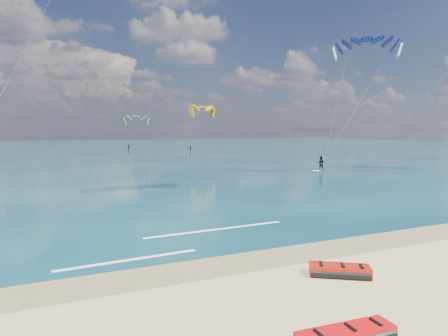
% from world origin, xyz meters
% --- Properties ---
extents(ground, '(320.00, 320.00, 0.00)m').
position_xyz_m(ground, '(0.00, 40.00, 0.00)').
color(ground, tan).
rests_on(ground, ground).
extents(wet_sand_strip, '(320.00, 2.40, 0.01)m').
position_xyz_m(wet_sand_strip, '(0.00, 3.00, 0.00)').
color(wet_sand_strip, brown).
rests_on(wet_sand_strip, ground).
extents(sea, '(320.00, 200.00, 0.04)m').
position_xyz_m(sea, '(0.00, 104.00, 0.02)').
color(sea, '#092632').
rests_on(sea, ground).
extents(packed_kite_mid, '(2.67, 2.36, 0.44)m').
position_xyz_m(packed_kite_mid, '(3.81, 0.16, 0.00)').
color(packed_kite_mid, '#B6180C').
rests_on(packed_kite_mid, ground).
extents(kitesurfer_far, '(8.56, 8.85, 17.30)m').
position_xyz_m(kitesurfer_far, '(27.81, 27.56, 9.07)').
color(kitesurfer_far, '#B0BB1C').
rests_on(kitesurfer_far, sea).
extents(shoreline_foam, '(12.11, 3.64, 0.01)m').
position_xyz_m(shoreline_foam, '(0.14, 6.79, 0.04)').
color(shoreline_foam, white).
rests_on(shoreline_foam, ground).
extents(distant_kites, '(73.84, 34.93, 11.48)m').
position_xyz_m(distant_kites, '(-8.32, 79.62, 5.21)').
color(distant_kites, orange).
rests_on(distant_kites, ground).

